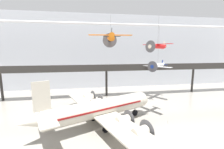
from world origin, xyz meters
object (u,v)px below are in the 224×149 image
airliner_silver_main (97,109)px  stanchion_barrier (168,124)px  suspended_plane_orange_highwing (111,38)px  suspended_plane_white_twin (158,65)px  suspended_plane_red_highwing (158,46)px

airliner_silver_main → stanchion_barrier: (13.48, -1.65, -3.14)m
suspended_plane_orange_highwing → suspended_plane_white_twin: bearing=-52.2°
suspended_plane_red_highwing → stanchion_barrier: size_ratio=6.91×
suspended_plane_white_twin → airliner_silver_main: bearing=-0.7°
suspended_plane_white_twin → suspended_plane_orange_highwing: bearing=-5.2°
suspended_plane_white_twin → suspended_plane_red_highwing: suspended_plane_red_highwing is taller
suspended_plane_red_highwing → stanchion_barrier: bearing=68.4°
airliner_silver_main → suspended_plane_red_highwing: suspended_plane_red_highwing is taller
airliner_silver_main → suspended_plane_red_highwing: 17.61m
suspended_plane_orange_highwing → suspended_plane_red_highwing: size_ratio=1.21×
suspended_plane_red_highwing → stanchion_barrier: suspended_plane_red_highwing is taller
airliner_silver_main → suspended_plane_orange_highwing: (3.19, 4.24, 13.45)m
suspended_plane_orange_highwing → stanchion_barrier: (10.29, -5.89, -16.60)m
airliner_silver_main → suspended_plane_white_twin: suspended_plane_white_twin is taller
airliner_silver_main → stanchion_barrier: 13.94m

